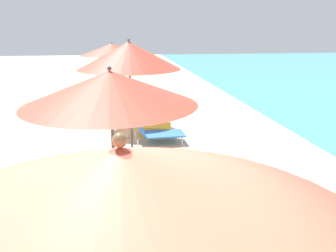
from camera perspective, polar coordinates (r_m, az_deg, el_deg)
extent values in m
cone|color=#E54C38|center=(1.38, -7.92, -12.38)|extent=(2.45, 2.45, 0.44)
sphere|color=olive|center=(1.28, -8.36, -2.45)|extent=(0.06, 0.06, 0.06)
cylinder|color=#4C4C51|center=(4.85, -9.26, -7.78)|extent=(0.05, 0.05, 1.98)
cone|color=#E54C38|center=(4.50, -9.97, 6.53)|extent=(2.37, 2.37, 0.45)
sphere|color=#4C4C51|center=(4.46, -10.13, 9.79)|extent=(0.06, 0.06, 0.06)
cube|color=blue|center=(6.05, 2.04, -9.91)|extent=(1.11, 0.88, 0.04)
cube|color=blue|center=(6.03, -4.25, -8.38)|extent=(0.48, 0.75, 0.31)
cylinder|color=silver|center=(6.39, 5.68, -9.96)|extent=(0.04, 0.04, 0.26)
cylinder|color=silver|center=(5.86, 5.91, -12.56)|extent=(0.04, 0.04, 0.26)
cylinder|color=silver|center=(6.44, -4.17, -9.74)|extent=(0.04, 0.04, 0.26)
cylinder|color=silver|center=(5.91, -4.92, -12.28)|extent=(0.04, 0.04, 0.26)
cylinder|color=#4C4C51|center=(7.39, -6.41, 1.49)|extent=(0.05, 0.05, 2.14)
cone|color=#E54C38|center=(7.17, -6.75, 12.05)|extent=(2.20, 2.20, 0.57)
sphere|color=#4C4C51|center=(7.15, -6.84, 14.57)|extent=(0.06, 0.06, 0.06)
cube|color=blue|center=(8.91, -0.65, -1.35)|extent=(1.08, 0.72, 0.04)
cube|color=blue|center=(8.77, -4.93, -0.32)|extent=(0.32, 0.69, 0.39)
cylinder|color=silver|center=(9.29, 1.67, -1.46)|extent=(0.04, 0.04, 0.23)
cylinder|color=silver|center=(8.76, 2.45, -2.60)|extent=(0.04, 0.04, 0.23)
cylinder|color=silver|center=(9.14, -5.57, -1.85)|extent=(0.04, 0.04, 0.23)
cylinder|color=silver|center=(8.59, -5.25, -3.04)|extent=(0.04, 0.04, 0.23)
cube|color=blue|center=(6.93, 3.25, -7.06)|extent=(1.07, 0.82, 0.04)
cube|color=blue|center=(6.67, -1.95, -6.72)|extent=(0.48, 0.70, 0.27)
cylinder|color=silver|center=(7.35, 5.19, -6.65)|extent=(0.04, 0.04, 0.18)
cylinder|color=silver|center=(6.90, 7.08, -8.29)|extent=(0.04, 0.04, 0.18)
cylinder|color=silver|center=(7.00, -2.77, -7.80)|extent=(0.04, 0.04, 0.18)
cylinder|color=silver|center=(6.53, -1.36, -9.64)|extent=(0.04, 0.04, 0.18)
cylinder|color=olive|center=(10.56, -7.51, 5.46)|extent=(0.05, 0.05, 1.97)
cone|color=#E54C38|center=(10.41, -7.75, 11.83)|extent=(2.07, 2.07, 0.38)
sphere|color=olive|center=(10.39, -7.80, 13.05)|extent=(0.06, 0.06, 0.06)
cube|color=blue|center=(11.87, -4.27, 3.08)|extent=(1.05, 0.76, 0.04)
cube|color=blue|center=(11.91, -7.21, 3.93)|extent=(0.39, 0.65, 0.35)
cylinder|color=silver|center=(12.12, -2.34, 2.76)|extent=(0.04, 0.04, 0.22)
cylinder|color=silver|center=(11.63, -2.51, 2.17)|extent=(0.04, 0.04, 0.22)
cylinder|color=silver|center=(12.24, -7.26, 2.77)|extent=(0.04, 0.04, 0.22)
cylinder|color=silver|center=(11.75, -7.63, 2.19)|extent=(0.04, 0.04, 0.22)
cube|color=yellow|center=(9.51, -2.56, 0.01)|extent=(1.10, 0.78, 0.04)
cube|color=yellow|center=(9.52, -6.44, 1.12)|extent=(0.40, 0.68, 0.36)
cylinder|color=silver|center=(9.80, -0.09, -0.40)|extent=(0.04, 0.04, 0.26)
cylinder|color=silver|center=(9.29, -0.13, -1.35)|extent=(0.04, 0.04, 0.26)
cylinder|color=silver|center=(9.87, -6.59, -0.38)|extent=(0.04, 0.04, 0.26)
cylinder|color=silver|center=(9.37, -6.98, -1.32)|extent=(0.04, 0.04, 0.26)
cylinder|color=olive|center=(13.90, -9.43, 7.95)|extent=(0.05, 0.05, 1.96)
cone|color=#E54C38|center=(13.78, -9.67, 12.95)|extent=(2.57, 2.57, 0.47)
sphere|color=olive|center=(13.76, -9.72, 14.05)|extent=(0.06, 0.06, 0.06)
cube|color=blue|center=(14.97, -5.00, 5.99)|extent=(1.09, 0.64, 0.04)
cube|color=blue|center=(14.89, -7.78, 6.44)|extent=(0.42, 0.61, 0.29)
cylinder|color=silver|center=(15.29, -3.47, 5.67)|extent=(0.04, 0.04, 0.26)
cylinder|color=silver|center=(14.81, -3.22, 5.32)|extent=(0.04, 0.04, 0.26)
cylinder|color=silver|center=(15.18, -7.91, 5.47)|extent=(0.04, 0.04, 0.26)
cylinder|color=silver|center=(14.70, -7.80, 5.12)|extent=(0.04, 0.04, 0.26)
cube|color=blue|center=(12.87, -5.55, 4.02)|extent=(1.03, 0.63, 0.04)
cube|color=blue|center=(12.77, -8.42, 4.64)|extent=(0.36, 0.58, 0.34)
cylinder|color=silver|center=(13.17, -3.95, 3.80)|extent=(0.04, 0.04, 0.20)
cylinder|color=silver|center=(12.73, -3.63, 3.37)|extent=(0.04, 0.04, 0.20)
cylinder|color=silver|center=(13.06, -8.68, 3.54)|extent=(0.04, 0.04, 0.20)
cylinder|color=silver|center=(12.61, -8.52, 3.09)|extent=(0.04, 0.04, 0.20)
cube|color=#2659B2|center=(16.45, -3.83, 6.51)|extent=(0.51, 0.45, 0.31)
cube|color=white|center=(16.42, -3.84, 7.13)|extent=(0.52, 0.46, 0.05)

